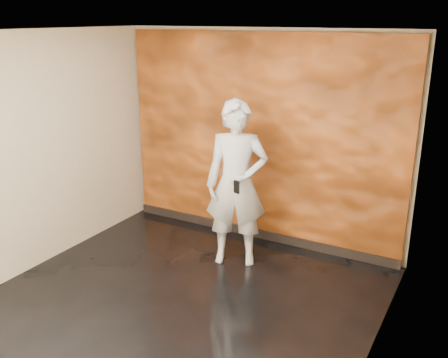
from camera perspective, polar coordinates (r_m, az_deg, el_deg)
room at (r=4.95m, az=-5.71°, el=0.00°), size 4.02×4.02×2.81m
feature_wall at (r=6.60m, az=4.05°, el=4.49°), size 3.90×0.06×2.75m
baseboard at (r=6.99m, az=3.67°, el=-6.15°), size 3.90×0.04×0.12m
man at (r=5.98m, az=1.45°, el=-0.58°), size 0.87×0.74×2.03m
phone at (r=5.66m, az=1.45°, el=-0.91°), size 0.08×0.04×0.15m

